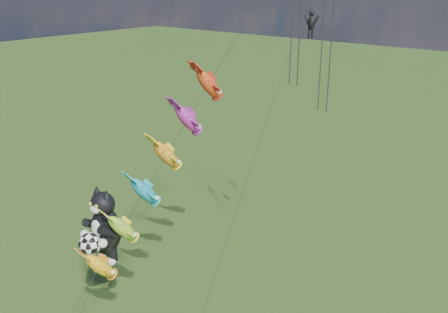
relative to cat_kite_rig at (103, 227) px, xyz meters
The scene contains 4 objects.
ground 9.70m from the cat_kite_rig, 159.74° to the left, with size 300.00×300.00×0.00m, color #1C390E.
cat_kite_rig is the anchor object (origin of this frame).
fish_windsock_rig 5.06m from the cat_kite_rig, 52.50° to the left, with size 3.70×15.62×19.19m.
parafoil_rig 18.71m from the cat_kite_rig, 50.72° to the left, with size 2.09×17.51×26.79m.
Camera 1 is at (30.91, -20.01, 23.04)m, focal length 40.00 mm.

